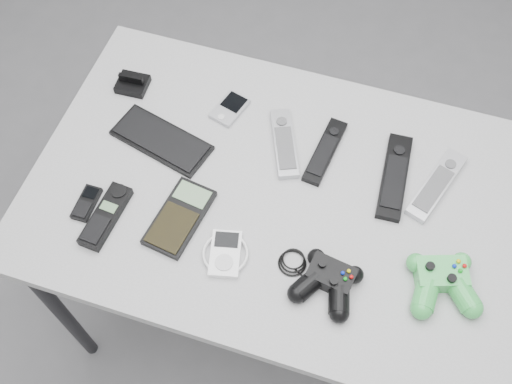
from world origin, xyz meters
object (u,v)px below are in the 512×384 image
(mobile_phone, at_px, (86,203))
(mp3_player, at_px, (225,253))
(pda, at_px, (230,108))
(controller_black, at_px, (328,281))
(remote_black_a, at_px, (325,151))
(controller_green, at_px, (443,280))
(remote_silver_a, at_px, (284,143))
(cordless_handset, at_px, (106,216))
(calculator, at_px, (180,217))
(pda_keyboard, at_px, (161,140))
(desk, at_px, (281,207))
(remote_black_b, at_px, (395,176))
(remote_silver_b, at_px, (437,185))

(mobile_phone, xyz_separation_m, mp3_player, (0.35, -0.02, 0.00))
(pda, bearing_deg, controller_black, -31.29)
(remote_black_a, height_order, controller_green, controller_green)
(controller_black, bearing_deg, controller_green, 26.55)
(remote_silver_a, xyz_separation_m, cordless_handset, (-0.33, -0.32, 0.00))
(mp3_player, bearing_deg, calculator, 143.99)
(pda_keyboard, relative_size, mobile_phone, 2.72)
(controller_black, bearing_deg, calculator, -179.29)
(pda_keyboard, height_order, mobile_phone, same)
(mp3_player, bearing_deg, remote_silver_a, 69.49)
(desk, xyz_separation_m, controller_black, (0.16, -0.19, 0.09))
(desk, xyz_separation_m, mobile_phone, (-0.43, -0.17, 0.08))
(calculator, relative_size, controller_black, 0.80)
(pda_keyboard, xyz_separation_m, controller_black, (0.49, -0.24, 0.02))
(cordless_handset, bearing_deg, desk, 31.69)
(pda, bearing_deg, remote_black_b, 6.30)
(pda_keyboard, height_order, controller_black, controller_black)
(pda, relative_size, mobile_phone, 1.09)
(cordless_handset, bearing_deg, controller_green, 9.88)
(remote_black_b, height_order, mobile_phone, remote_black_b)
(remote_silver_b, xyz_separation_m, controller_green, (0.05, -0.24, 0.02))
(pda, xyz_separation_m, mp3_player, (0.12, -0.39, 0.00))
(pda_keyboard, distance_m, remote_silver_a, 0.31)
(remote_black_b, relative_size, cordless_handset, 1.41)
(calculator, bearing_deg, remote_black_b, 38.03)
(desk, relative_size, remote_silver_a, 5.99)
(cordless_handset, distance_m, controller_green, 0.76)
(remote_silver_b, bearing_deg, pda, -167.88)
(desk, xyz_separation_m, pda_keyboard, (-0.33, 0.05, 0.08))
(remote_black_a, height_order, calculator, same)
(pda_keyboard, bearing_deg, remote_silver_a, 30.01)
(remote_silver_b, bearing_deg, remote_black_a, -163.53)
(mp3_player, bearing_deg, controller_green, -4.11)
(remote_black_a, height_order, mp3_player, same)
(mobile_phone, bearing_deg, remote_silver_a, 37.01)
(pda, height_order, remote_silver_a, remote_silver_a)
(pda_keyboard, distance_m, calculator, 0.23)
(remote_black_a, relative_size, remote_silver_b, 0.90)
(remote_silver_a, height_order, mobile_phone, remote_silver_a)
(pda, bearing_deg, remote_black_a, 4.42)
(desk, relative_size, remote_silver_b, 5.51)
(controller_black, bearing_deg, desk, 138.95)
(desk, bearing_deg, controller_black, -49.98)
(remote_silver_a, distance_m, cordless_handset, 0.46)
(desk, relative_size, pda_keyboard, 4.80)
(remote_silver_b, distance_m, calculator, 0.61)
(cordless_handset, height_order, calculator, cordless_handset)
(remote_black_b, bearing_deg, desk, -156.92)
(remote_silver_a, height_order, cordless_handset, cordless_handset)
(mp3_player, bearing_deg, mobile_phone, 162.83)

